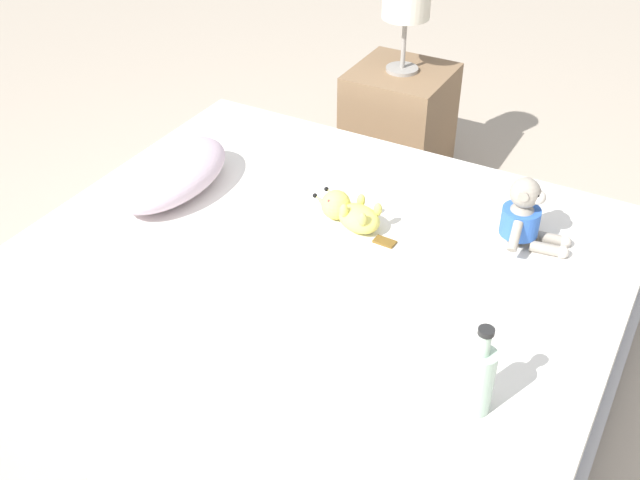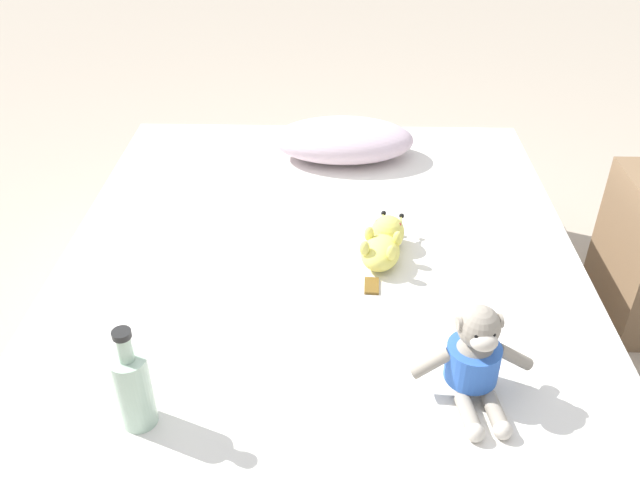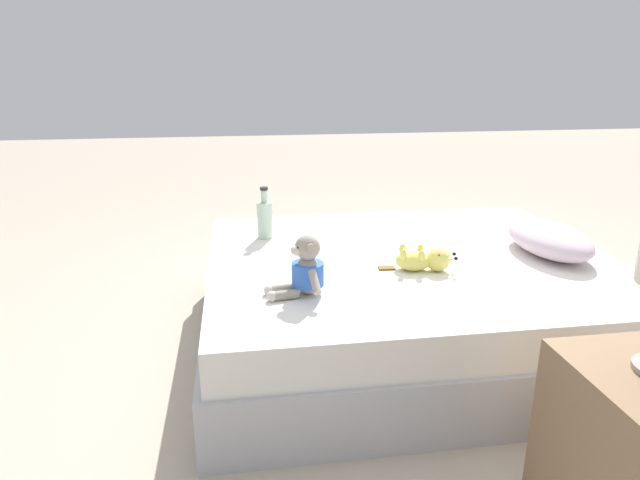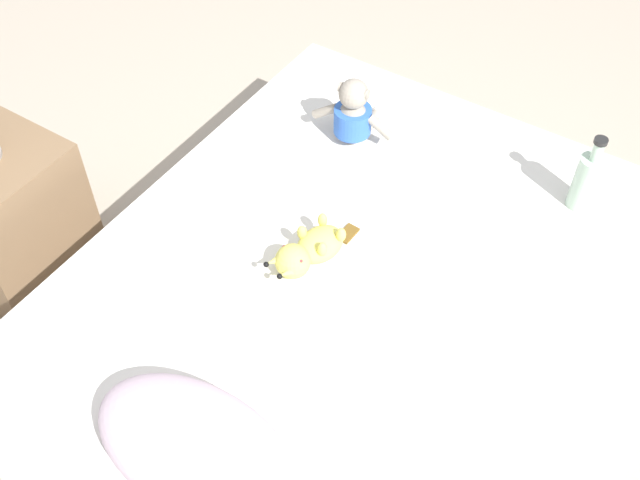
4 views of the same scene
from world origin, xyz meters
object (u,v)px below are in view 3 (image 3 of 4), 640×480
(plush_monkey, at_px, (305,270))
(plush_yellow_creature, at_px, (424,260))
(pillow, at_px, (549,239))
(glass_bottle, at_px, (265,218))
(bed, at_px, (409,299))

(plush_monkey, height_order, plush_yellow_creature, plush_monkey)
(pillow, xyz_separation_m, glass_bottle, (-0.44, -1.28, 0.03))
(bed, relative_size, pillow, 3.60)
(pillow, bearing_deg, glass_bottle, -109.22)
(plush_yellow_creature, xyz_separation_m, glass_bottle, (-0.56, -0.64, 0.05))
(bed, bearing_deg, plush_yellow_creature, -2.08)
(pillow, height_order, plush_yellow_creature, pillow)
(pillow, xyz_separation_m, plush_monkey, (0.29, -1.17, 0.02))
(plush_monkey, bearing_deg, plush_yellow_creature, 108.11)
(pillow, distance_m, plush_yellow_creature, 0.65)
(glass_bottle, bearing_deg, plush_yellow_creature, 48.51)
(plush_monkey, height_order, glass_bottle, glass_bottle)
(bed, relative_size, plush_monkey, 6.53)
(bed, distance_m, glass_bottle, 0.81)
(pillow, bearing_deg, plush_monkey, -76.05)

